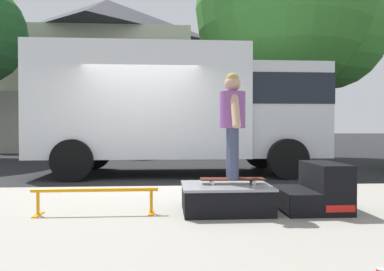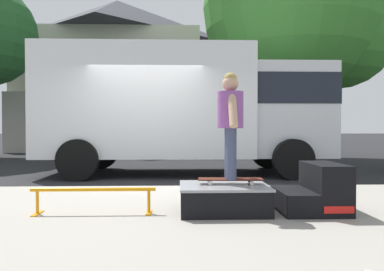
% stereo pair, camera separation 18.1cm
% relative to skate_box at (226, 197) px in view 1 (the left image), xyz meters
% --- Properties ---
extents(ground_plane, '(140.00, 140.00, 0.00)m').
position_rel_skate_box_xyz_m(ground_plane, '(-1.26, 2.55, -0.30)').
color(ground_plane, black).
extents(sidewalk_slab, '(50.00, 5.00, 0.12)m').
position_rel_skate_box_xyz_m(sidewalk_slab, '(-1.26, -0.45, -0.24)').
color(sidewalk_slab, gray).
rests_on(sidewalk_slab, ground).
extents(skate_box, '(1.06, 0.79, 0.33)m').
position_rel_skate_box_xyz_m(skate_box, '(0.00, 0.00, 0.00)').
color(skate_box, black).
rests_on(skate_box, sidewalk_slab).
extents(kicker_ramp, '(0.77, 0.80, 0.58)m').
position_rel_skate_box_xyz_m(kicker_ramp, '(1.12, -0.00, 0.06)').
color(kicker_ramp, black).
rests_on(kicker_ramp, sidewalk_slab).
extents(grind_rail, '(1.47, 0.28, 0.31)m').
position_rel_skate_box_xyz_m(grind_rail, '(-1.56, -0.03, 0.05)').
color(grind_rail, orange).
rests_on(grind_rail, sidewalk_slab).
extents(skateboard, '(0.79, 0.24, 0.07)m').
position_rel_skate_box_xyz_m(skateboard, '(0.09, 0.05, 0.21)').
color(skateboard, '#4C1E14').
rests_on(skateboard, skate_box).
extents(skater_kid, '(0.31, 0.66, 1.29)m').
position_rel_skate_box_xyz_m(skater_kid, '(0.09, 0.05, 0.98)').
color(skater_kid, '#3F4766').
rests_on(skater_kid, skateboard).
extents(box_truck, '(6.91, 2.63, 3.05)m').
position_rel_skate_box_xyz_m(box_truck, '(-0.36, 4.75, 1.40)').
color(box_truck, white).
rests_on(box_truck, ground).
extents(street_tree_neighbour, '(6.83, 6.21, 8.44)m').
position_rel_skate_box_xyz_m(street_tree_neighbour, '(3.77, 8.56, 4.86)').
color(street_tree_neighbour, brown).
rests_on(street_tree_neighbour, ground).
extents(house_behind, '(9.54, 8.22, 8.40)m').
position_rel_skate_box_xyz_m(house_behind, '(-4.07, 16.69, 3.94)').
color(house_behind, beige).
rests_on(house_behind, ground).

